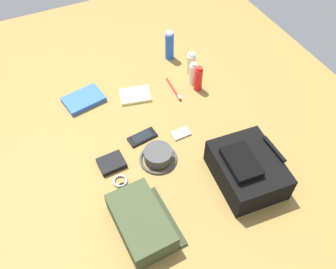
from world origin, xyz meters
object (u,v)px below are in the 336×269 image
wristwatch (121,182)px  toothpaste_tube (193,74)px  wallet (111,163)px  bucket_hat (158,156)px  paperback_novel (84,100)px  cell_phone (142,137)px  notepad (135,95)px  deodorant_spray (170,46)px  media_player (181,134)px  toiletry_pouch (142,222)px  lotion_bottle (191,64)px  backpack (247,169)px  toothbrush (174,90)px  sunscreen_spray (198,79)px

wristwatch → toothpaste_tube: bearing=126.8°
wristwatch → wallet: 0.10m
bucket_hat → wallet: (-0.06, -0.19, -0.01)m
paperback_novel → cell_phone: (0.35, 0.17, -0.00)m
toothpaste_tube → notepad: toothpaste_tube is taller
deodorant_spray → bucket_hat: bearing=-29.5°
cell_phone → media_player: bearing=71.9°
toiletry_pouch → lotion_bottle: (-0.71, 0.58, 0.02)m
lotion_bottle → wristwatch: bearing=-50.1°
backpack → paperback_novel: size_ratio=1.53×
notepad → bucket_hat: bearing=4.8°
toothpaste_tube → toothbrush: size_ratio=0.70×
toothpaste_tube → wallet: size_ratio=1.13×
deodorant_spray → toothbrush: size_ratio=0.94×
deodorant_spray → wallet: 0.78m
backpack → deodorant_spray: 0.86m
toiletry_pouch → sunscreen_spray: sunscreen_spray is taller
toiletry_pouch → wristwatch: size_ratio=4.11×
cell_phone → toiletry_pouch: bearing=-22.7°
backpack → toothpaste_tube: bearing=172.3°
wallet → media_player: bearing=91.7°
bucket_hat → wallet: bearing=-107.6°
toiletry_pouch → wristwatch: (-0.22, -0.00, -0.04)m
backpack → toothbrush: 0.60m
bucket_hat → sunscreen_spray: sunscreen_spray is taller
backpack → toothbrush: backpack is taller
cell_phone → bucket_hat: bearing=6.4°
toothpaste_tube → toothbrush: 0.13m
toiletry_pouch → media_player: 0.49m
deodorant_spray → cell_phone: (0.47, -0.36, -0.07)m
notepad → paperback_novel: bearing=-94.9°
bucket_hat → toothbrush: bucket_hat is taller
lotion_bottle → sunscreen_spray: bearing=-12.2°
deodorant_spray → media_player: size_ratio=1.96×
bucket_hat → media_player: bucket_hat is taller
toothpaste_tube → wristwatch: (0.42, -0.56, -0.05)m
media_player → sunscreen_spray: bearing=137.5°
bucket_hat → cell_phone: bearing=-173.6°
deodorant_spray → paperback_novel: (0.13, -0.54, -0.07)m
paperback_novel → cell_phone: bearing=26.4°
toiletry_pouch → wristwatch: bearing=-178.9°
backpack → wristwatch: size_ratio=4.54×
toiletry_pouch → cell_phone: toiletry_pouch is taller
bucket_hat → deodorant_spray: (-0.62, 0.35, 0.06)m
bucket_hat → cell_phone: bucket_hat is taller
toothbrush → paperback_novel: bearing=-106.4°
deodorant_spray → backpack: bearing=-4.2°
deodorant_spray → toothbrush: 0.28m
media_player → wallet: bearing=-85.8°
wristwatch → toothbrush: toothbrush is taller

